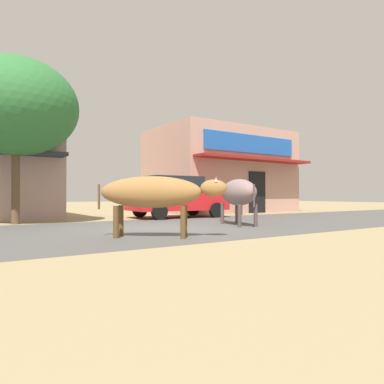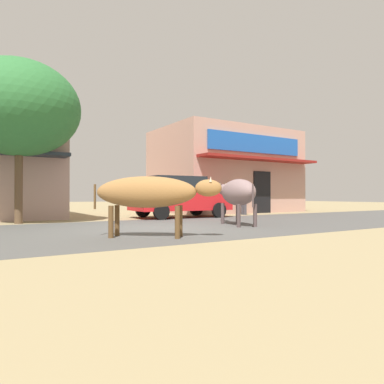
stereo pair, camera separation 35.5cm
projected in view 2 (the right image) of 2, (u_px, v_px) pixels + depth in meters
ground at (153, 228)px, 9.65m from camera, size 80.00×80.00×0.00m
asphalt_road at (153, 228)px, 9.65m from camera, size 72.00×6.44×0.00m
storefront_right_club at (225, 171)px, 19.81m from camera, size 7.30×6.00×4.44m
roadside_tree at (19, 108)px, 11.18m from camera, size 3.77×3.77×5.16m
parked_hatchback_car at (179, 197)px, 14.23m from camera, size 3.94×2.08×1.64m
cow_near_brown at (150, 193)px, 7.56m from camera, size 2.42×1.97×1.30m
cow_far_dark at (237, 193)px, 10.61m from camera, size 1.22×2.50×1.38m
pedestrian_by_shop at (244, 195)px, 16.23m from camera, size 0.47×0.61×1.57m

